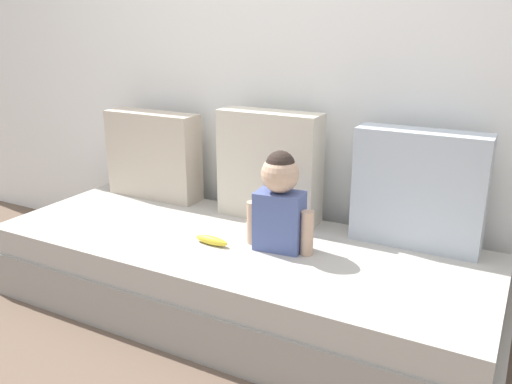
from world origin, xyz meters
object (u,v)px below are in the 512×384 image
at_px(throw_pillow_left, 154,155).
at_px(banana, 212,240).
at_px(throw_pillow_center, 269,166).
at_px(throw_pillow_right, 419,189).
at_px(toddler, 280,200).
at_px(couch, 236,276).

relative_size(throw_pillow_left, banana, 3.26).
bearing_deg(throw_pillow_center, banana, -98.92).
bearing_deg(throw_pillow_right, banana, -151.38).
bearing_deg(toddler, throw_pillow_center, 123.40).
height_order(throw_pillow_left, throw_pillow_right, throw_pillow_right).
bearing_deg(throw_pillow_right, throw_pillow_center, 180.00).
bearing_deg(banana, throw_pillow_right, 28.62).
xyz_separation_m(throw_pillow_center, toddler, (0.22, -0.33, -0.05)).
bearing_deg(toddler, banana, -159.55).
relative_size(couch, throw_pillow_right, 4.21).
relative_size(couch, toddler, 5.31).
height_order(couch, banana, banana).
xyz_separation_m(throw_pillow_left, banana, (0.66, -0.44, -0.22)).
bearing_deg(throw_pillow_right, toddler, -147.30).
xyz_separation_m(throw_pillow_center, banana, (-0.07, -0.44, -0.25)).
relative_size(throw_pillow_center, banana, 3.21).
bearing_deg(toddler, throw_pillow_right, 32.70).
distance_m(throw_pillow_center, banana, 0.51).
distance_m(throw_pillow_left, banana, 0.83).
xyz_separation_m(couch, throw_pillow_center, (0.00, 0.34, 0.45)).
xyz_separation_m(couch, banana, (-0.07, -0.09, 0.20)).
relative_size(throw_pillow_center, toddler, 1.23).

